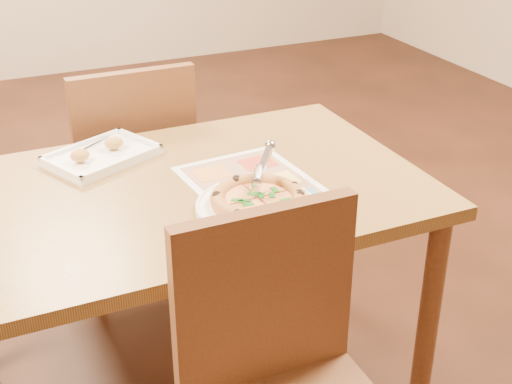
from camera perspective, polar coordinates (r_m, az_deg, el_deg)
name	(u,v)px	position (r m, az deg, el deg)	size (l,w,h in m)	color
dining_table	(187,213)	(2.00, -5.51, -1.72)	(1.30, 0.85, 0.72)	olive
chair_near	(282,364)	(1.58, 2.12, -13.59)	(0.42, 0.42, 0.47)	brown
chair_far	(131,155)	(2.55, -9.95, 2.90)	(0.42, 0.42, 0.47)	brown
plate	(256,206)	(1.83, 0.00, -1.16)	(0.31, 0.31, 0.02)	white
pizza	(258,199)	(1.82, 0.18, -0.56)	(0.25, 0.25, 0.04)	#CC7F45
pizza_cutter	(262,169)	(1.83, 0.46, 1.83)	(0.12, 0.14, 0.10)	silver
appetizer_tray	(101,156)	(2.15, -12.27, 2.84)	(0.36, 0.31, 0.06)	white
menu	(257,186)	(1.94, 0.04, 0.46)	(0.32, 0.45, 0.01)	white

